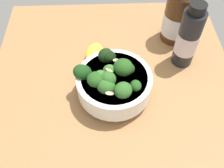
{
  "coord_description": "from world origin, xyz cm",
  "views": [
    {
      "loc": [
        40.49,
        -1.93,
        51.35
      ],
      "look_at": [
        4.85,
        -0.5,
        4.0
      ],
      "focal_mm": 41.2,
      "sensor_mm": 36.0,
      "label": 1
    }
  ],
  "objects_px": {
    "bowl_of_broccoli": "(111,82)",
    "bottle_short": "(178,17)",
    "bottle_tall": "(188,39)",
    "lemon_wedge": "(95,54)"
  },
  "relations": [
    {
      "from": "bowl_of_broccoli",
      "to": "bottle_short",
      "type": "relative_size",
      "value": 1.07
    },
    {
      "from": "bowl_of_broccoli",
      "to": "lemon_wedge",
      "type": "relative_size",
      "value": 2.41
    },
    {
      "from": "bowl_of_broccoli",
      "to": "bottle_tall",
      "type": "height_order",
      "value": "bottle_tall"
    },
    {
      "from": "bottle_tall",
      "to": "bottle_short",
      "type": "distance_m",
      "value": 0.09
    },
    {
      "from": "bowl_of_broccoli",
      "to": "lemon_wedge",
      "type": "xyz_separation_m",
      "value": [
        -0.11,
        -0.04,
        -0.03
      ]
    },
    {
      "from": "bottle_tall",
      "to": "bottle_short",
      "type": "xyz_separation_m",
      "value": [
        -0.09,
        -0.0,
        -0.01
      ]
    },
    {
      "from": "bottle_tall",
      "to": "bowl_of_broccoli",
      "type": "bearing_deg",
      "value": -62.04
    },
    {
      "from": "bottle_tall",
      "to": "bottle_short",
      "type": "height_order",
      "value": "bottle_tall"
    },
    {
      "from": "lemon_wedge",
      "to": "bowl_of_broccoli",
      "type": "bearing_deg",
      "value": 18.97
    },
    {
      "from": "lemon_wedge",
      "to": "bottle_short",
      "type": "xyz_separation_m",
      "value": [
        -0.08,
        0.23,
        0.05
      ]
    }
  ]
}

